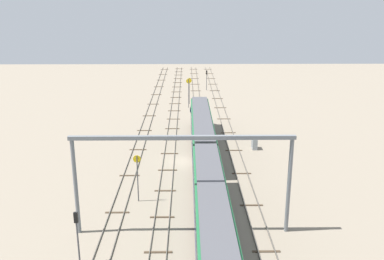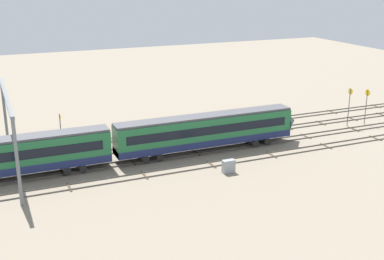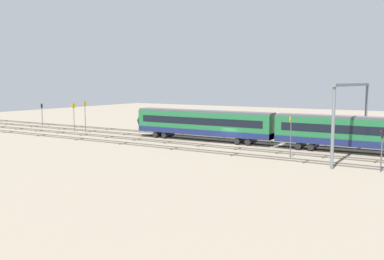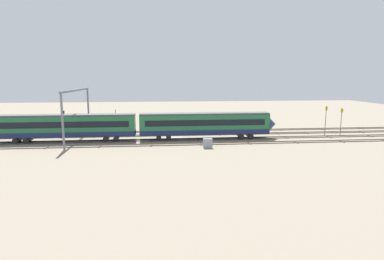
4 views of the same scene
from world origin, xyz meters
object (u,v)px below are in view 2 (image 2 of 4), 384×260
object	(u,v)px
overhead_gantry	(8,114)
relay_cabinet	(229,166)
speed_sign_near_foreground	(349,102)
speed_sign_far_trackside	(61,128)
speed_sign_mid_trackside	(367,101)

from	to	relation	value
overhead_gantry	relay_cabinet	bearing A→B (deg)	-23.87
speed_sign_near_foreground	relay_cabinet	distance (m)	27.03
speed_sign_far_trackside	relay_cabinet	bearing A→B (deg)	-42.00
speed_sign_near_foreground	speed_sign_mid_trackside	bearing A→B (deg)	-2.83
speed_sign_far_trackside	speed_sign_mid_trackside	bearing A→B (deg)	-7.23
overhead_gantry	speed_sign_near_foreground	xyz separation A→B (m)	(48.11, -0.74, -3.21)
relay_cabinet	speed_sign_near_foreground	bearing A→B (deg)	20.52
speed_sign_near_foreground	overhead_gantry	bearing A→B (deg)	179.12
speed_sign_near_foreground	relay_cabinet	size ratio (longest dim) A/B	3.75
overhead_gantry	speed_sign_mid_trackside	world-z (taller)	overhead_gantry
overhead_gantry	speed_sign_far_trackside	distance (m)	8.79
speed_sign_far_trackside	speed_sign_near_foreground	bearing A→B (deg)	-7.56
speed_sign_near_foreground	speed_sign_far_trackside	bearing A→B (deg)	172.44
relay_cabinet	speed_sign_mid_trackside	bearing A→B (deg)	18.09
speed_sign_mid_trackside	speed_sign_far_trackside	size ratio (longest dim) A/B	1.05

